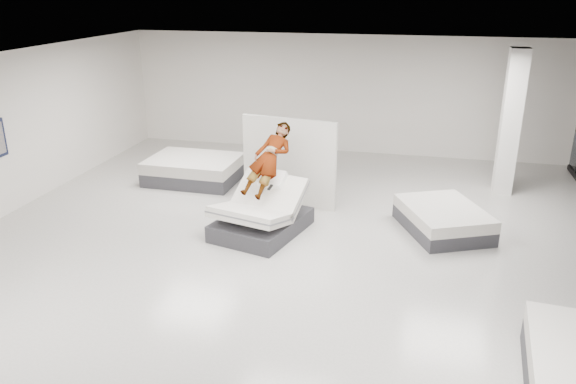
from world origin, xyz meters
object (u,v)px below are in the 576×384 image
(person, at_px, (269,171))
(flat_bed_left_far, at_px, (194,169))
(hero_bed, at_px, (261,216))
(column, at_px, (510,123))
(flat_bed_right_far, at_px, (443,219))
(divider_panel, at_px, (289,162))
(remote, at_px, (270,187))

(person, distance_m, flat_bed_left_far, 3.41)
(hero_bed, relative_size, flat_bed_left_far, 0.99)
(hero_bed, height_order, flat_bed_left_far, hero_bed)
(flat_bed_left_far, relative_size, column, 0.66)
(person, xyz_separation_m, column, (4.60, 3.09, 0.46))
(person, distance_m, flat_bed_right_far, 3.43)
(hero_bed, bearing_deg, divider_panel, 83.88)
(remote, bearing_deg, divider_panel, 106.05)
(person, relative_size, column, 0.51)
(remote, bearing_deg, hero_bed, 171.38)
(person, bearing_deg, hero_bed, -90.00)
(person, bearing_deg, flat_bed_left_far, 153.13)
(person, distance_m, column, 5.56)
(divider_panel, bearing_deg, column, 31.47)
(flat_bed_right_far, bearing_deg, flat_bed_left_far, 164.20)
(divider_panel, xyz_separation_m, flat_bed_right_far, (3.17, -0.66, -0.70))
(person, height_order, divider_panel, divider_panel)
(divider_panel, height_order, flat_bed_right_far, divider_panel)
(column, bearing_deg, flat_bed_right_far, -117.96)
(hero_bed, height_order, divider_panel, divider_panel)
(divider_panel, bearing_deg, hero_bed, -87.05)
(person, distance_m, divider_panel, 1.25)
(person, relative_size, flat_bed_right_far, 0.75)
(flat_bed_right_far, relative_size, column, 0.67)
(flat_bed_left_far, bearing_deg, column, 7.28)
(remote, height_order, divider_panel, divider_panel)
(divider_panel, height_order, flat_bed_left_far, divider_panel)
(hero_bed, distance_m, flat_bed_left_far, 3.46)
(divider_panel, bearing_deg, flat_bed_right_far, -2.76)
(divider_panel, xyz_separation_m, column, (4.52, 1.86, 0.66))
(hero_bed, xyz_separation_m, person, (0.08, 0.31, 0.80))
(hero_bed, xyz_separation_m, remote, (0.20, -0.09, 0.61))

